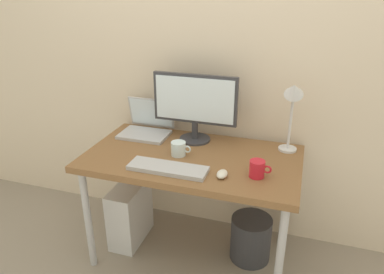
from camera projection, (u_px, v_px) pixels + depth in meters
name	position (u px, v px, depth m)	size (l,w,h in m)	color
ground_plane	(192.00, 252.00, 2.44)	(6.00, 6.00, 0.00)	gray
back_wall	(212.00, 47.00, 2.28)	(4.40, 0.04, 2.60)	beige
desk	(192.00, 166.00, 2.17)	(1.27, 0.71, 0.73)	brown
monitor	(195.00, 104.00, 2.25)	(0.54, 0.20, 0.44)	#333338
laptop	(147.00, 125.00, 2.44)	(0.32, 0.26, 0.23)	#B2B2B7
desk_lamp	(293.00, 101.00, 2.06)	(0.11, 0.16, 0.46)	silver
keyboard	(168.00, 168.00, 1.97)	(0.44, 0.14, 0.02)	#B2B2B7
mouse	(222.00, 174.00, 1.91)	(0.06, 0.09, 0.03)	silver
coffee_mug	(257.00, 169.00, 1.90)	(0.12, 0.08, 0.09)	red
glass_cup	(179.00, 149.00, 2.13)	(0.12, 0.09, 0.08)	silver
computer_tower	(130.00, 213.00, 2.49)	(0.18, 0.36, 0.42)	silver
wastebasket	(251.00, 238.00, 2.34)	(0.26, 0.26, 0.30)	#333338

